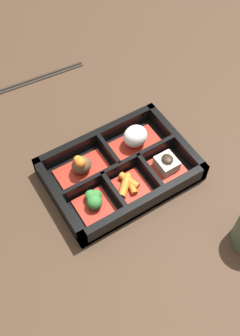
% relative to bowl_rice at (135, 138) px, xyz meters
% --- Properties ---
extents(ground_plane, '(3.00, 3.00, 0.00)m').
position_rel_bowl_rice_xyz_m(ground_plane, '(-0.06, -0.04, -0.03)').
color(ground_plane, '#382619').
extents(bento_base, '(0.28, 0.19, 0.01)m').
position_rel_bowl_rice_xyz_m(bento_base, '(-0.06, -0.04, -0.03)').
color(bento_base, black).
rests_on(bento_base, ground_plane).
extents(bento_rim, '(0.28, 0.19, 0.04)m').
position_rel_bowl_rice_xyz_m(bento_rim, '(-0.06, -0.04, -0.01)').
color(bento_rim, black).
rests_on(bento_rim, ground_plane).
extents(bowl_stew, '(0.10, 0.06, 0.05)m').
position_rel_bowl_rice_xyz_m(bowl_stew, '(-0.12, -0.00, -0.00)').
color(bowl_stew, maroon).
rests_on(bowl_stew, bento_base).
extents(bowl_rice, '(0.10, 0.06, 0.05)m').
position_rel_bowl_rice_xyz_m(bowl_rice, '(0.00, 0.00, 0.00)').
color(bowl_rice, maroon).
rests_on(bowl_rice, bento_base).
extents(bowl_greens, '(0.06, 0.06, 0.03)m').
position_rel_bowl_rice_xyz_m(bowl_greens, '(-0.14, -0.08, -0.01)').
color(bowl_greens, maroon).
rests_on(bowl_greens, bento_base).
extents(bowl_carrots, '(0.07, 0.06, 0.02)m').
position_rel_bowl_rice_xyz_m(bowl_carrots, '(-0.06, -0.08, -0.01)').
color(bowl_carrots, maroon).
rests_on(bowl_carrots, bento_base).
extents(bowl_tofu, '(0.06, 0.06, 0.04)m').
position_rel_bowl_rice_xyz_m(bowl_tofu, '(0.02, -0.08, -0.01)').
color(bowl_tofu, maroon).
rests_on(bowl_tofu, bento_base).
extents(chopsticks, '(0.24, 0.03, 0.01)m').
position_rel_bowl_rice_xyz_m(chopsticks, '(-0.09, 0.29, -0.03)').
color(chopsticks, black).
rests_on(chopsticks, ground_plane).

